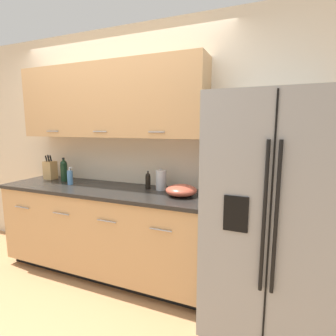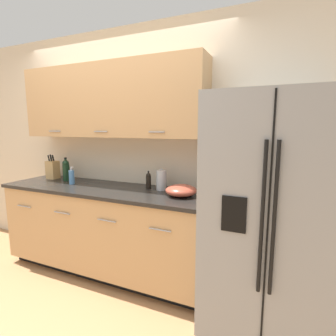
{
  "view_description": "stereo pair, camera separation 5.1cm",
  "coord_description": "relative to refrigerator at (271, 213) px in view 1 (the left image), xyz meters",
  "views": [
    {
      "loc": [
        1.63,
        -1.35,
        1.55
      ],
      "look_at": [
        0.72,
        0.84,
        1.18
      ],
      "focal_mm": 28.0,
      "sensor_mm": 36.0,
      "label": 1
    },
    {
      "loc": [
        1.68,
        -1.33,
        1.55
      ],
      "look_at": [
        0.72,
        0.84,
        1.18
      ],
      "focal_mm": 28.0,
      "sensor_mm": 36.0,
      "label": 2
    }
  ],
  "objects": [
    {
      "name": "mixing_bowl",
      "position": [
        -0.77,
        0.09,
        0.09
      ],
      "size": [
        0.29,
        0.29,
        0.1
      ],
      "color": "#B24C38",
      "rests_on": "counter_unit"
    },
    {
      "name": "ground_plane",
      "position": [
        -1.62,
        -0.75,
        -0.9
      ],
      "size": [
        14.0,
        14.0,
        0.0
      ],
      "primitive_type": "plane",
      "color": "#B27F51"
    },
    {
      "name": "refrigerator",
      "position": [
        0.0,
        0.0,
        0.0
      ],
      "size": [
        0.94,
        0.82,
        1.79
      ],
      "color": "gray",
      "rests_on": "ground_plane"
    },
    {
      "name": "oil_bottle",
      "position": [
        -1.17,
        0.22,
        0.12
      ],
      "size": [
        0.05,
        0.05,
        0.18
      ],
      "color": "black",
      "rests_on": "counter_unit"
    },
    {
      "name": "wine_bottle",
      "position": [
        -2.25,
        0.2,
        0.16
      ],
      "size": [
        0.08,
        0.08,
        0.27
      ],
      "color": "black",
      "rests_on": "counter_unit"
    },
    {
      "name": "counter_unit",
      "position": [
        -1.63,
        0.09,
        -0.42
      ],
      "size": [
        2.25,
        0.64,
        0.93
      ],
      "color": "black",
      "rests_on": "ground_plane"
    },
    {
      "name": "soap_dispenser",
      "position": [
        -2.05,
        0.08,
        0.11
      ],
      "size": [
        0.06,
        0.06,
        0.19
      ],
      "color": "#4C7FB2",
      "rests_on": "counter_unit"
    },
    {
      "name": "steel_canister",
      "position": [
        -1.03,
        0.23,
        0.13
      ],
      "size": [
        0.11,
        0.11,
        0.22
      ],
      "color": "#B7B7BA",
      "rests_on": "counter_unit"
    },
    {
      "name": "knife_block",
      "position": [
        -2.49,
        0.22,
        0.15
      ],
      "size": [
        0.13,
        0.11,
        0.3
      ],
      "color": "tan",
      "rests_on": "counter_unit"
    },
    {
      "name": "wall_back",
      "position": [
        -1.62,
        0.38,
        0.55
      ],
      "size": [
        10.0,
        0.39,
        2.6
      ],
      "color": "beige",
      "rests_on": "ground_plane"
    }
  ]
}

